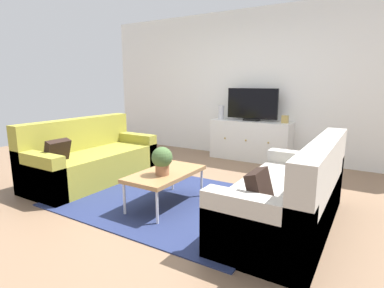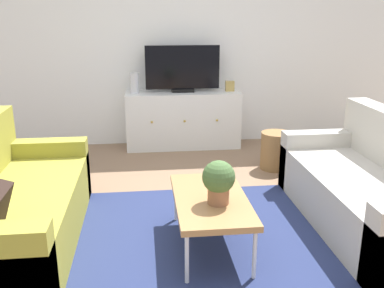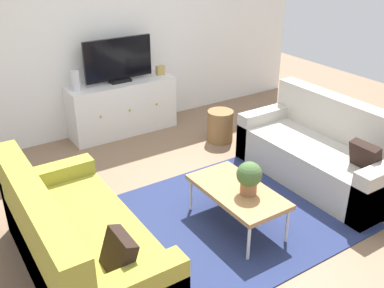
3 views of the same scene
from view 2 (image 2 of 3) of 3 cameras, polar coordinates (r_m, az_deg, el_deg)
ground_plane at (r=3.56m, az=0.72°, el=-11.14°), size 10.00×10.00×0.00m
wall_back at (r=5.69m, az=-2.57°, el=13.64°), size 6.40×0.12×2.70m
area_rug at (r=3.42m, az=1.04°, el=-12.22°), size 2.50×1.90×0.01m
couch_left_side at (r=3.47m, az=-23.56°, el=-8.05°), size 0.84×1.85×0.88m
couch_right_side at (r=3.79m, az=23.20°, el=-5.91°), size 0.84×1.85×0.88m
coffee_table at (r=3.15m, az=2.48°, el=-7.56°), size 0.52×0.97×0.40m
potted_plant at (r=2.97m, az=3.54°, el=-4.80°), size 0.23×0.23×0.31m
tv_console at (r=5.56m, az=-1.21°, el=3.25°), size 1.45×0.47×0.72m
flat_screen_tv at (r=5.47m, az=-1.27°, el=9.90°), size 0.93×0.16×0.58m
glass_vase at (r=5.45m, az=-7.64°, el=8.01°), size 0.11×0.11×0.25m
mantel_clock at (r=5.57m, az=5.02°, el=7.65°), size 0.11×0.07×0.13m
wicker_basket at (r=4.88m, az=11.05°, el=-0.86°), size 0.34×0.34×0.42m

